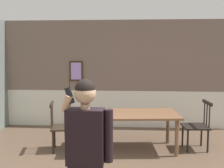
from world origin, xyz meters
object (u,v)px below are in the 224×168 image
(chair_near_window, at_px, (61,127))
(chair_by_doorway, at_px, (197,125))
(person_figure, at_px, (86,150))
(dining_table, at_px, (130,117))

(chair_near_window, relative_size, chair_by_doorway, 0.99)
(chair_by_doorway, bearing_deg, chair_near_window, 91.04)
(chair_near_window, distance_m, person_figure, 2.69)
(dining_table, height_order, person_figure, person_figure)
(dining_table, relative_size, chair_near_window, 2.06)
(chair_by_doorway, relative_size, person_figure, 0.58)
(person_figure, bearing_deg, chair_near_window, -68.17)
(dining_table, distance_m, chair_near_window, 1.33)
(dining_table, xyz_separation_m, chair_near_window, (-1.31, -0.13, -0.18))
(chair_near_window, xyz_separation_m, chair_by_doorway, (2.62, 0.25, 0.01))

